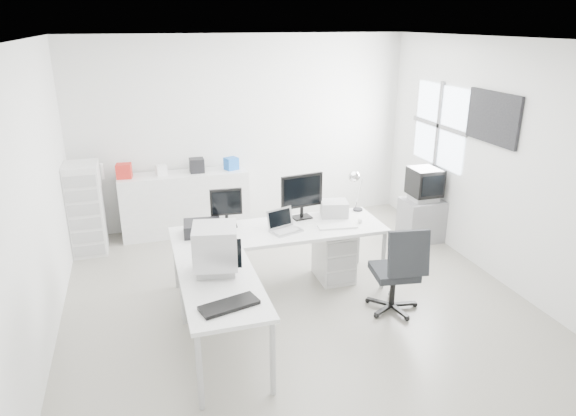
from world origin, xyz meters
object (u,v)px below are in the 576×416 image
object	(u,v)px
inkjet_printer	(202,228)
sideboard	(185,203)
side_desk	(223,320)
lcd_monitor_large	(302,196)
laser_printer	(334,208)
office_chair	(394,267)
lcd_monitor_small	(226,208)
filing_cabinet	(86,209)
crt_tv	(425,185)
drawer_pedestal	(334,255)
laptop	(286,222)
tv_cabinet	(421,220)
crt_monitor	(215,250)
main_desk	(279,259)

from	to	relation	value
inkjet_printer	sideboard	xyz separation A→B (m)	(-0.01, 1.91, -0.36)
side_desk	lcd_monitor_large	distance (m)	1.92
laser_printer	inkjet_printer	bearing A→B (deg)	-162.76
office_chair	side_desk	bearing A→B (deg)	-162.76
lcd_monitor_small	filing_cabinet	distance (m)	2.23
lcd_monitor_small	crt_tv	bearing A→B (deg)	14.24
office_chair	sideboard	xyz separation A→B (m)	(-1.90, 2.82, -0.05)
side_desk	laser_printer	distance (m)	2.13
side_desk	office_chair	bearing A→B (deg)	8.76
office_chair	filing_cabinet	distance (m)	4.10
drawer_pedestal	laptop	size ratio (longest dim) A/B	1.63
filing_cabinet	sideboard	bearing A→B (deg)	12.36
drawer_pedestal	tv_cabinet	distance (m)	1.78
tv_cabinet	sideboard	distance (m)	3.41
lcd_monitor_large	tv_cabinet	distance (m)	2.16
crt_tv	sideboard	distance (m)	3.42
crt_monitor	filing_cabinet	distance (m)	2.92
lcd_monitor_large	laptop	size ratio (longest dim) A/B	1.48
inkjet_printer	office_chair	distance (m)	2.12
tv_cabinet	laptop	bearing A→B (deg)	-158.72
drawer_pedestal	laptop	bearing A→B (deg)	-167.01
main_desk	lcd_monitor_small	world-z (taller)	lcd_monitor_small
laser_printer	office_chair	xyz separation A→B (m)	(0.29, -1.03, -0.34)
lcd_monitor_small	filing_cabinet	xyz separation A→B (m)	(-1.63, 1.47, -0.36)
lcd_monitor_large	office_chair	world-z (taller)	lcd_monitor_large
laser_printer	filing_cabinet	size ratio (longest dim) A/B	0.26
laptop	laser_printer	distance (m)	0.77
lcd_monitor_small	crt_tv	xyz separation A→B (m)	(2.87, 0.53, -0.15)
side_desk	tv_cabinet	bearing A→B (deg)	30.74
laser_printer	office_chair	bearing A→B (deg)	-61.23
lcd_monitor_large	inkjet_printer	bearing A→B (deg)	178.67
inkjet_printer	filing_cabinet	distance (m)	2.11
side_desk	inkjet_printer	size ratio (longest dim) A/B	3.51
main_desk	drawer_pedestal	bearing A→B (deg)	4.09
lcd_monitor_large	crt_monitor	world-z (taller)	lcd_monitor_large
main_desk	lcd_monitor_large	world-z (taller)	lcd_monitor_large
inkjet_printer	filing_cabinet	bearing A→B (deg)	135.42
main_desk	laptop	bearing A→B (deg)	-63.43
crt_monitor	sideboard	distance (m)	2.91
main_desk	lcd_monitor_large	distance (m)	0.78
main_desk	inkjet_printer	distance (m)	0.97
side_desk	sideboard	size ratio (longest dim) A/B	0.77
crt_monitor	crt_tv	world-z (taller)	crt_monitor
main_desk	office_chair	distance (m)	1.32
crt_monitor	office_chair	world-z (taller)	crt_monitor
side_desk	laser_printer	size ratio (longest dim) A/B	4.44
main_desk	lcd_monitor_large	xyz separation A→B (m)	(0.35, 0.25, 0.65)
lcd_monitor_large	laptop	distance (m)	0.49
side_desk	lcd_monitor_small	world-z (taller)	lcd_monitor_small
lcd_monitor_large	drawer_pedestal	bearing A→B (deg)	-38.20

